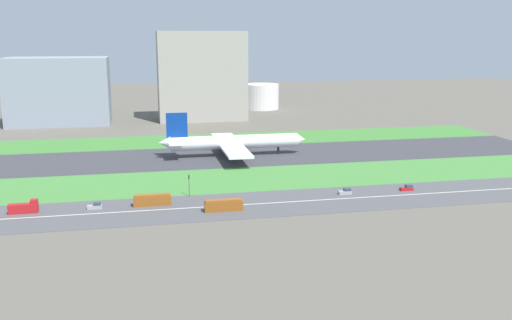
# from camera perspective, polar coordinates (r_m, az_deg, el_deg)

# --- Properties ---
(ground_plane) EXTENTS (800.00, 800.00, 0.00)m
(ground_plane) POSITION_cam_1_polar(r_m,az_deg,el_deg) (248.41, -1.42, 0.43)
(ground_plane) COLOR #5B564C
(runway) EXTENTS (280.00, 46.00, 0.10)m
(runway) POSITION_cam_1_polar(r_m,az_deg,el_deg) (248.40, -1.42, 0.45)
(runway) COLOR #38383D
(runway) RESTS_ON ground_plane
(grass_median_north) EXTENTS (280.00, 36.00, 0.10)m
(grass_median_north) POSITION_cam_1_polar(r_m,az_deg,el_deg) (288.08, -2.89, 2.10)
(grass_median_north) COLOR #3D7A33
(grass_median_north) RESTS_ON ground_plane
(grass_median_south) EXTENTS (280.00, 36.00, 0.10)m
(grass_median_south) POSITION_cam_1_polar(r_m,az_deg,el_deg) (209.23, 0.59, -1.84)
(grass_median_south) COLOR #427F38
(grass_median_south) RESTS_ON ground_plane
(highway) EXTENTS (280.00, 28.00, 0.10)m
(highway) POSITION_cam_1_polar(r_m,az_deg,el_deg) (179.22, 2.77, -4.30)
(highway) COLOR #4C4C4F
(highway) RESTS_ON ground_plane
(highway_centerline) EXTENTS (266.00, 0.50, 0.01)m
(highway_centerline) POSITION_cam_1_polar(r_m,az_deg,el_deg) (179.21, 2.77, -4.29)
(highway_centerline) COLOR silver
(highway_centerline) RESTS_ON highway
(airliner) EXTENTS (65.00, 56.00, 19.70)m
(airliner) POSITION_cam_1_polar(r_m,az_deg,el_deg) (246.39, -2.54, 1.80)
(airliner) COLOR white
(airliner) RESTS_ON runway
(truck_2) EXTENTS (8.40, 2.50, 4.00)m
(truck_2) POSITION_cam_1_polar(r_m,az_deg,el_deg) (181.65, -22.40, -4.49)
(truck_2) COLOR #B2191E
(truck_2) RESTS_ON highway
(bus_0) EXTENTS (11.60, 2.50, 3.50)m
(bus_0) POSITION_cam_1_polar(r_m,az_deg,el_deg) (170.25, -3.30, -4.59)
(bus_0) COLOR brown
(bus_0) RESTS_ON highway
(bus_1) EXTENTS (11.60, 2.50, 3.50)m
(bus_1) POSITION_cam_1_polar(r_m,az_deg,el_deg) (178.22, -10.44, -4.00)
(bus_1) COLOR brown
(bus_1) RESTS_ON highway
(car_1) EXTENTS (4.40, 1.80, 2.00)m
(car_1) POSITION_cam_1_polar(r_m,az_deg,el_deg) (199.04, 15.04, -2.76)
(car_1) COLOR #B2191E
(car_1) RESTS_ON highway
(car_3) EXTENTS (4.40, 1.80, 2.00)m
(car_3) POSITION_cam_1_polar(r_m,az_deg,el_deg) (179.05, -15.94, -4.50)
(car_3) COLOR #99999E
(car_3) RESTS_ON highway
(car_2) EXTENTS (4.40, 1.80, 2.00)m
(car_2) POSITION_cam_1_polar(r_m,az_deg,el_deg) (190.26, 9.04, -3.18)
(car_2) COLOR #99999E
(car_2) RESTS_ON highway
(traffic_light) EXTENTS (0.36, 0.50, 7.20)m
(traffic_light) POSITION_cam_1_polar(r_m,az_deg,el_deg) (185.83, -6.79, -2.41)
(traffic_light) COLOR #4C4C51
(traffic_light) RESTS_ON highway
(terminal_building) EXTENTS (58.39, 34.14, 39.38)m
(terminal_building) POSITION_cam_1_polar(r_m,az_deg,el_deg) (357.62, -19.30, 6.61)
(terminal_building) COLOR gray
(terminal_building) RESTS_ON ground_plane
(hangar_building) EXTENTS (53.93, 27.61, 54.63)m
(hangar_building) POSITION_cam_1_polar(r_m,az_deg,el_deg) (356.05, -5.52, 8.46)
(hangar_building) COLOR #9E998E
(hangar_building) RESTS_ON ground_plane
(fuel_tank_west) EXTENTS (23.38, 23.38, 12.90)m
(fuel_tank_west) POSITION_cam_1_polar(r_m,az_deg,el_deg) (404.04, -4.25, 5.98)
(fuel_tank_west) COLOR silver
(fuel_tank_west) RESTS_ON ground_plane
(fuel_tank_centre) EXTENTS (25.68, 25.68, 17.85)m
(fuel_tank_centre) POSITION_cam_1_polar(r_m,az_deg,el_deg) (409.56, 0.50, 6.44)
(fuel_tank_centre) COLOR silver
(fuel_tank_centre) RESTS_ON ground_plane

